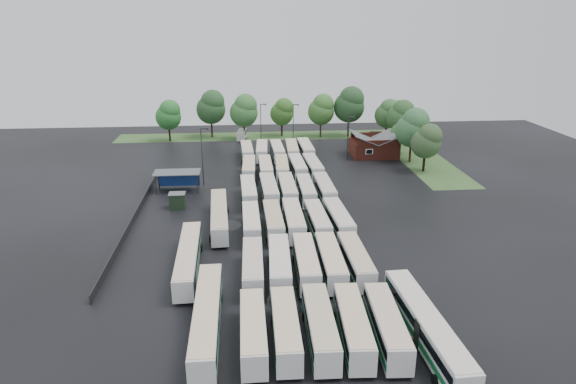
{
  "coord_description": "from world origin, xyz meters",
  "views": [
    {
      "loc": [
        -4.68,
        -67.76,
        30.18
      ],
      "look_at": [
        2.0,
        12.0,
        2.5
      ],
      "focal_mm": 32.0,
      "sensor_mm": 36.0,
      "label": 1
    }
  ],
  "objects": [
    {
      "name": "tree_north_3",
      "position": [
        4.97,
        64.52,
        6.43
      ],
      "size": [
        6.04,
        6.04,
        10.0
      ],
      "color": "black",
      "rests_on": "ground"
    },
    {
      "name": "bus_r1c2",
      "position": [
        2.16,
        -12.26,
        1.81
      ],
      "size": [
        2.75,
        11.85,
        3.29
      ],
      "rotation": [
        0.0,
        0.0,
        -0.02
      ],
      "color": "silver",
      "rests_on": "ground"
    },
    {
      "name": "tree_east_0",
      "position": [
        31.4,
        29.71,
        6.36
      ],
      "size": [
        5.99,
        5.98,
        9.9
      ],
      "color": "black",
      "rests_on": "ground"
    },
    {
      "name": "grass_strip_north",
      "position": [
        2.0,
        64.8,
        0.01
      ],
      "size": [
        80.0,
        10.0,
        0.01
      ],
      "primitive_type": "cube",
      "color": "#375B28",
      "rests_on": "ground"
    },
    {
      "name": "artic_bus_west_c",
      "position": [
        -12.21,
        -9.69,
        1.76
      ],
      "size": [
        2.9,
        17.12,
        3.17
      ],
      "rotation": [
        0.0,
        0.0,
        0.03
      ],
      "color": "silver",
      "rests_on": "ground"
    },
    {
      "name": "grass_strip_east",
      "position": [
        34.0,
        42.8,
        0.01
      ],
      "size": [
        10.0,
        50.0,
        0.01
      ],
      "primitive_type": "cube",
      "color": "#375B28",
      "rests_on": "ground"
    },
    {
      "name": "lamp_post_back_e",
      "position": [
        7.1,
        55.82,
        5.66
      ],
      "size": [
        1.5,
        0.29,
        9.74
      ],
      "color": "#2D2D30",
      "rests_on": "ground"
    },
    {
      "name": "bus_r4c0",
      "position": [
        -4.25,
        28.53,
        1.75
      ],
      "size": [
        2.75,
        11.49,
        3.18
      ],
      "rotation": [
        0.0,
        0.0,
        -0.03
      ],
      "color": "silver",
      "rests_on": "ground"
    },
    {
      "name": "tree_east_1",
      "position": [
        30.76,
        36.86,
        7.62
      ],
      "size": [
        7.15,
        7.15,
        11.84
      ],
      "color": "black",
      "rests_on": "ground"
    },
    {
      "name": "puddle_1",
      "position": [
        5.2,
        -20.68,
        0.0
      ],
      "size": [
        2.69,
        2.69,
        0.01
      ],
      "primitive_type": "cylinder",
      "color": "black",
      "rests_on": "ground"
    },
    {
      "name": "puddle_0",
      "position": [
        -0.09,
        -17.7,
        0.0
      ],
      "size": [
        5.54,
        5.54,
        0.01
      ],
      "primitive_type": "cylinder",
      "color": "black",
      "rests_on": "ground"
    },
    {
      "name": "puddle_2",
      "position": [
        -8.02,
        4.51,
        0.0
      ],
      "size": [
        4.59,
        4.59,
        0.01
      ],
      "primitive_type": "cylinder",
      "color": "black",
      "rests_on": "ground"
    },
    {
      "name": "bus_r2c0",
      "position": [
        -4.26,
        1.0,
        1.74
      ],
      "size": [
        2.59,
        11.4,
        3.16
      ],
      "rotation": [
        0.0,
        0.0,
        0.01
      ],
      "color": "silver",
      "rests_on": "ground"
    },
    {
      "name": "bus_r1c4",
      "position": [
        8.27,
        -12.23,
        1.79
      ],
      "size": [
        2.63,
        11.7,
        3.25
      ],
      "rotation": [
        0.0,
        0.0,
        0.01
      ],
      "color": "silver",
      "rests_on": "ground"
    },
    {
      "name": "bus_r0c1",
      "position": [
        -1.4,
        -25.71,
        1.75
      ],
      "size": [
        2.53,
        11.44,
        3.18
      ],
      "rotation": [
        0.0,
        0.0,
        -0.01
      ],
      "color": "silver",
      "rests_on": "ground"
    },
    {
      "name": "bus_r2c1",
      "position": [
        -1.04,
        1.23,
        1.76
      ],
      "size": [
        2.69,
        11.54,
        3.2
      ],
      "rotation": [
        0.0,
        0.0,
        0.02
      ],
      "color": "silver",
      "rests_on": "ground"
    },
    {
      "name": "bus_r2c2",
      "position": [
        1.92,
        1.3,
        1.83
      ],
      "size": [
        2.57,
        11.94,
        3.32
      ],
      "rotation": [
        0.0,
        0.0,
        0.0
      ],
      "color": "silver",
      "rests_on": "ground"
    },
    {
      "name": "utility_hut",
      "position": [
        -16.2,
        12.6,
        1.32
      ],
      "size": [
        2.7,
        2.2,
        2.62
      ],
      "color": "black",
      "rests_on": "ground"
    },
    {
      "name": "tree_north_0",
      "position": [
        -23.64,
        60.82,
        6.75
      ],
      "size": [
        6.34,
        6.34,
        10.5
      ],
      "color": "black",
      "rests_on": "ground"
    },
    {
      "name": "bus_r0c2",
      "position": [
        1.95,
        -25.72,
        1.81
      ],
      "size": [
        2.74,
        11.88,
        3.29
      ],
      "rotation": [
        0.0,
        0.0,
        -0.02
      ],
      "color": "silver",
      "rests_on": "ground"
    },
    {
      "name": "tree_north_2",
      "position": [
        -4.89,
        61.07,
        7.52
      ],
      "size": [
        7.06,
        7.06,
        11.69
      ],
      "color": "#38271E",
      "rests_on": "ground"
    },
    {
      "name": "artic_bus_west_b",
      "position": [
        -9.01,
        4.32,
        1.76
      ],
      "size": [
        3.29,
        17.18,
        3.17
      ],
      "rotation": [
        0.0,
        0.0,
        0.05
      ],
      "color": "silver",
      "rests_on": "ground"
    },
    {
      "name": "bus_r0c4",
      "position": [
        8.37,
        -26.11,
        1.81
      ],
      "size": [
        3.08,
        11.93,
        3.29
      ],
      "rotation": [
        0.0,
        0.0,
        -0.05
      ],
      "color": "silver",
      "rests_on": "ground"
    },
    {
      "name": "bus_r3c0",
      "position": [
        -4.49,
        14.68,
        1.76
      ],
      "size": [
        2.8,
        11.59,
        3.21
      ],
      "rotation": [
        0.0,
        0.0,
        0.03
      ],
      "color": "silver",
      "rests_on": "ground"
    },
    {
      "name": "minibus",
      "position": [
        -5.7,
        61.04,
        1.33
      ],
      "size": [
        2.7,
        5.71,
        2.4
      ],
      "rotation": [
        0.0,
        0.0,
        -0.13
      ],
      "color": "silver",
      "rests_on": "ground"
    },
    {
      "name": "lamp_post_ne",
      "position": [
        17.61,
        40.35,
        5.52
      ],
      "size": [
        1.46,
        0.29,
        9.5
      ],
      "color": "#2D2D30",
      "rests_on": "ground"
    },
    {
      "name": "bus_r2c3",
      "position": [
        5.36,
        0.87,
        1.76
      ],
      "size": [
        2.79,
        11.59,
        3.21
      ],
      "rotation": [
        0.0,
        0.0,
        0.03
      ],
      "color": "silver",
      "rests_on": "ground"
    },
    {
      "name": "bus_r2c4",
      "position": [
        8.48,
        0.97,
        1.82
      ],
      "size": [
        3.02,
        11.96,
        3.3
      ],
      "rotation": [
        0.0,
        0.0,
        0.04
      ],
      "color": "silver",
      "rests_on": "ground"
    },
    {
      "name": "tree_north_4",
      "position": [
        14.93,
        62.55,
        7.24
      ],
      "size": [
        6.79,
        6.79,
        11.25
      ],
      "color": "#37281D",
      "rests_on": "ground"
    },
    {
      "name": "bus_r3c1",
      "position": [
        -1.01,
        14.99,
        1.84
      ],
      "size": [
        2.96,
        12.1,
        3.34
      ],
      "rotation": [
        0.0,
        0.0,
        0.03
      ],
      "color": "silver",
      "rests_on": "ground"
    },
    {
      "name": "wash_shed",
      "position": [
        -17.2,
        22.02,
        2.99
      ],
      "size": [
        8.2,
        4.2,
        3.58
      ],
      "color": "#2D2D30",
      "rests_on": "ground"
    },
    {
      "name": "puddle_4",
      "position": [
        12.66,
        -18.07,
        0.0
      ],
      "size": [
        3.47,
        3.47,
        0.01
      ],
      "primitive_type": "cylinder",
      "color": "black",
      "rests_on": "ground"
    },
    {
      "name": "bus_r5c1",
      "position": [
        -1.25,
        42.19,
        1.75
      ],
      "size": [
        2.96,
        11.51,
        3.17
      ],
      "rotation": [
        0.0,
        0.0,
        -0.05
      ],
      "color": "silver",
      "rests_on": "ground"
    },
    {
      "name": "bus_r4c1",
      "position": [
        -1.03,
        28.35,
        1.76
      ],
      "size": [
        2.54,
        11.5,
        3.2
      ],
      "rotation": [
        0.0,
        0.0,
        0.01
      ],
      "color": "silver",
      "rests_on": "ground"
    },
    {
      "name": "tree_east_2",
      "position": [
        30.61,
        43.95,
        5.17
      ],
      "size": [
        4.86,
        4.86,
        8.05
      ],
      "color": "#3B2314",
      "rests_on": "ground"
    },
    {
      "name": "tree_north_6",
      "position": [
        34.16,
        61.64,
        6.14
      ],
      "size": [
        5.76,
        5.76,
        9.54
      ],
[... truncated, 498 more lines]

